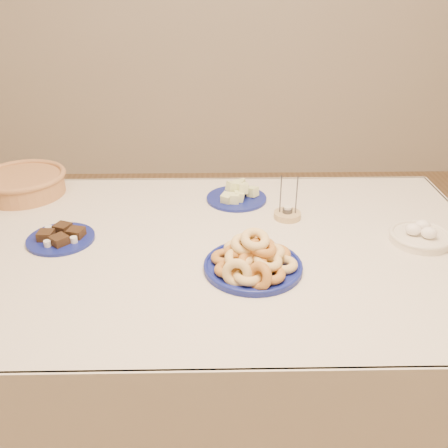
{
  "coord_description": "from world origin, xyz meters",
  "views": [
    {
      "loc": [
        -0.02,
        -1.37,
        1.54
      ],
      "look_at": [
        0.0,
        -0.05,
        0.85
      ],
      "focal_mm": 40.0,
      "sensor_mm": 36.0,
      "label": 1
    }
  ],
  "objects_px": {
    "donut_platter": "(253,260)",
    "brownie_plate": "(61,237)",
    "dining_table": "(224,273)",
    "wicker_basket": "(23,183)",
    "candle_holder": "(287,214)",
    "egg_bowl": "(420,236)",
    "melon_plate": "(237,195)"
  },
  "relations": [
    {
      "from": "dining_table",
      "to": "melon_plate",
      "type": "height_order",
      "value": "melon_plate"
    },
    {
      "from": "donut_platter",
      "to": "wicker_basket",
      "type": "xyz_separation_m",
      "value": [
        -0.84,
        0.56,
        0.01
      ]
    },
    {
      "from": "donut_platter",
      "to": "brownie_plate",
      "type": "height_order",
      "value": "donut_platter"
    },
    {
      "from": "melon_plate",
      "to": "candle_holder",
      "type": "distance_m",
      "value": 0.23
    },
    {
      "from": "brownie_plate",
      "to": "wicker_basket",
      "type": "xyz_separation_m",
      "value": [
        -0.24,
        0.37,
        0.03
      ]
    },
    {
      "from": "dining_table",
      "to": "wicker_basket",
      "type": "xyz_separation_m",
      "value": [
        -0.76,
        0.41,
        0.15
      ]
    },
    {
      "from": "brownie_plate",
      "to": "dining_table",
      "type": "bearing_deg",
      "value": -4.09
    },
    {
      "from": "dining_table",
      "to": "brownie_plate",
      "type": "relative_size",
      "value": 6.03
    },
    {
      "from": "melon_plate",
      "to": "dining_table",
      "type": "bearing_deg",
      "value": -99.65
    },
    {
      "from": "dining_table",
      "to": "melon_plate",
      "type": "relative_size",
      "value": 5.93
    },
    {
      "from": "candle_holder",
      "to": "egg_bowl",
      "type": "bearing_deg",
      "value": -23.39
    },
    {
      "from": "melon_plate",
      "to": "brownie_plate",
      "type": "bearing_deg",
      "value": -152.61
    },
    {
      "from": "egg_bowl",
      "to": "dining_table",
      "type": "bearing_deg",
      "value": -179.11
    },
    {
      "from": "dining_table",
      "to": "melon_plate",
      "type": "bearing_deg",
      "value": 80.35
    },
    {
      "from": "dining_table",
      "to": "donut_platter",
      "type": "height_order",
      "value": "donut_platter"
    },
    {
      "from": "dining_table",
      "to": "melon_plate",
      "type": "xyz_separation_m",
      "value": [
        0.06,
        0.34,
        0.13
      ]
    },
    {
      "from": "donut_platter",
      "to": "candle_holder",
      "type": "bearing_deg",
      "value": 66.68
    },
    {
      "from": "wicker_basket",
      "to": "brownie_plate",
      "type": "bearing_deg",
      "value": -57.19
    },
    {
      "from": "egg_bowl",
      "to": "wicker_basket",
      "type": "bearing_deg",
      "value": 163.98
    },
    {
      "from": "candle_holder",
      "to": "donut_platter",
      "type": "bearing_deg",
      "value": -113.32
    },
    {
      "from": "egg_bowl",
      "to": "melon_plate",
      "type": "bearing_deg",
      "value": 150.08
    },
    {
      "from": "donut_platter",
      "to": "brownie_plate",
      "type": "relative_size",
      "value": 1.33
    },
    {
      "from": "candle_holder",
      "to": "melon_plate",
      "type": "bearing_deg",
      "value": 137.48
    },
    {
      "from": "wicker_basket",
      "to": "donut_platter",
      "type": "bearing_deg",
      "value": -33.5
    },
    {
      "from": "donut_platter",
      "to": "brownie_plate",
      "type": "distance_m",
      "value": 0.63
    },
    {
      "from": "dining_table",
      "to": "donut_platter",
      "type": "relative_size",
      "value": 4.52
    },
    {
      "from": "dining_table",
      "to": "candle_holder",
      "type": "distance_m",
      "value": 0.31
    },
    {
      "from": "candle_holder",
      "to": "dining_table",
      "type": "bearing_deg",
      "value": -140.84
    },
    {
      "from": "egg_bowl",
      "to": "brownie_plate",
      "type": "bearing_deg",
      "value": 178.62
    },
    {
      "from": "donut_platter",
      "to": "wicker_basket",
      "type": "distance_m",
      "value": 1.01
    },
    {
      "from": "dining_table",
      "to": "brownie_plate",
      "type": "height_order",
      "value": "brownie_plate"
    },
    {
      "from": "dining_table",
      "to": "candle_holder",
      "type": "height_order",
      "value": "candle_holder"
    }
  ]
}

